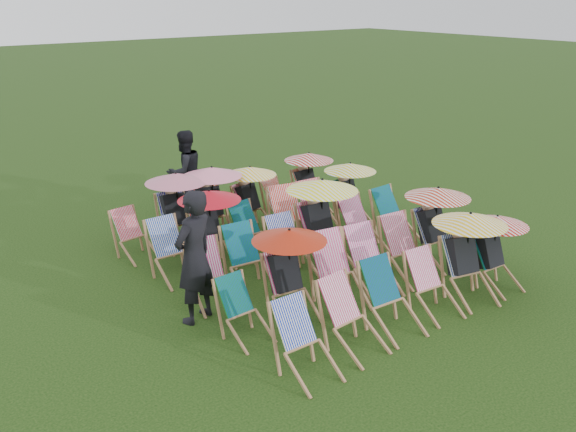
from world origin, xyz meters
TOP-DOWN VIEW (x-y plane):
  - ground at (0.00, 0.00)m, footprint 100.00×100.00m
  - deckchair_0 at (-1.98, -2.31)m, footprint 0.60×0.84m
  - deckchair_1 at (-1.13, -2.23)m, footprint 0.69×0.91m
  - deckchair_2 at (-0.36, -2.18)m, footprint 0.68×0.91m
  - deckchair_3 at (0.49, -2.19)m, footprint 0.65×0.86m
  - deckchair_4 at (1.28, -2.16)m, footprint 1.12×1.19m
  - deckchair_5 at (1.93, -2.20)m, footprint 0.98×1.02m
  - deckchair_6 at (-2.09, -1.12)m, footprint 0.59×0.79m
  - deckchair_7 at (-1.20, -0.97)m, footprint 1.08×1.14m
  - deckchair_8 at (-0.39, -1.11)m, footprint 0.82×1.04m
  - deckchair_9 at (0.31, -1.12)m, footprint 0.75×0.97m
  - deckchair_10 at (1.10, -1.13)m, footprint 0.72×0.96m
  - deckchair_11 at (1.96, -1.00)m, footprint 1.11×1.16m
  - deckchair_12 at (-1.91, 0.04)m, footprint 0.73×0.93m
  - deckchair_13 at (-1.16, 0.13)m, footprint 0.71×0.94m
  - deckchair_14 at (-0.36, 0.08)m, footprint 0.69×0.93m
  - deckchair_15 at (0.41, 0.19)m, footprint 1.22×1.28m
  - deckchair_16 at (1.25, 0.06)m, footprint 0.70×0.94m
  - deckchair_17 at (2.09, 0.06)m, footprint 0.72×0.96m
  - deckchair_18 at (-1.93, 1.17)m, footprint 0.63×0.88m
  - deckchair_19 at (-1.15, 1.31)m, footprint 1.08×1.14m
  - deckchair_20 at (-0.38, 1.16)m, footprint 0.69×0.90m
  - deckchair_21 at (0.52, 1.21)m, footprint 0.85×1.05m
  - deckchair_22 at (1.17, 1.16)m, footprint 0.70×0.96m
  - deckchair_23 at (2.11, 1.33)m, footprint 1.03×1.09m
  - deckchair_24 at (-2.07, 2.37)m, footprint 0.64×0.83m
  - deckchair_25 at (-1.18, 2.41)m, footprint 1.13×1.20m
  - deckchair_26 at (-0.44, 2.39)m, footprint 1.13×1.19m
  - deckchair_27 at (0.42, 2.34)m, footprint 1.02×1.12m
  - deckchair_28 at (1.09, 2.27)m, footprint 0.68×0.86m
  - deckchair_29 at (1.98, 2.46)m, footprint 1.04×1.09m
  - person_left at (-2.34, -0.28)m, footprint 0.82×0.68m
  - person_rear at (-0.15, 3.99)m, footprint 0.93×0.76m

SIDE VIEW (x-z plane):
  - ground at x=0.00m, z-range 0.00..0.00m
  - deckchair_6 at x=-2.09m, z-range 0.00..0.82m
  - deckchair_24 at x=-2.07m, z-range 0.00..0.83m
  - deckchair_28 at x=1.09m, z-range 0.00..0.84m
  - deckchair_3 at x=0.49m, z-range 0.00..0.89m
  - deckchair_20 at x=-0.38m, z-range 0.00..0.91m
  - deckchair_0 at x=-1.98m, z-range 0.00..0.91m
  - deckchair_12 at x=-1.91m, z-range 0.00..0.92m
  - deckchair_1 at x=-1.13m, z-range 0.00..0.94m
  - deckchair_18 at x=-1.93m, z-range 0.00..0.95m
  - deckchair_2 at x=-0.36m, z-range 0.00..0.96m
  - deckchair_14 at x=-0.36m, z-range 0.00..0.96m
  - deckchair_13 at x=-1.16m, z-range 0.00..0.96m
  - deckchair_9 at x=0.31m, z-range 0.00..0.98m
  - deckchair_16 at x=1.25m, z-range 0.00..0.99m
  - deckchair_17 at x=2.09m, z-range 0.00..0.99m
  - deckchair_10 at x=1.10m, z-range 0.00..0.99m
  - deckchair_21 at x=0.52m, z-range 0.00..1.02m
  - deckchair_22 at x=1.17m, z-range 0.00..1.02m
  - deckchair_8 at x=-0.39m, z-range 0.00..1.03m
  - deckchair_5 at x=1.93m, z-range 0.03..1.19m
  - deckchair_27 at x=0.42m, z-range 0.03..1.25m
  - deckchair_23 at x=2.11m, z-range 0.03..1.26m
  - deckchair_29 at x=1.98m, z-range 0.03..1.26m
  - deckchair_7 at x=-1.20m, z-range 0.04..1.31m
  - deckchair_19 at x=-1.15m, z-range 0.04..1.31m
  - deckchair_11 at x=1.96m, z-range 0.04..1.35m
  - deckchair_4 at x=1.28m, z-range 0.04..1.36m
  - deckchair_26 at x=-0.44m, z-range 0.04..1.37m
  - deckchair_25 at x=-1.18m, z-range 0.04..1.38m
  - deckchair_15 at x=0.41m, z-range 0.04..1.49m
  - person_rear at x=-0.15m, z-range 0.00..1.75m
  - person_left at x=-2.34m, z-range 0.00..1.94m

